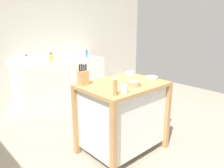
{
  "coord_description": "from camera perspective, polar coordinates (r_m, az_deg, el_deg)",
  "views": [
    {
      "loc": [
        -1.96,
        -1.77,
        1.66
      ],
      "look_at": [
        -0.09,
        0.26,
        0.88
      ],
      "focal_mm": 35.46,
      "sensor_mm": 36.0,
      "label": 1
    }
  ],
  "objects": [
    {
      "name": "bowl_stoneware_deep",
      "position": [
        3.18,
        4.68,
        2.89
      ],
      "size": [
        0.13,
        0.13,
        0.04
      ],
      "color": "silver",
      "rests_on": "kitchen_island"
    },
    {
      "name": "bottle_dish_soap",
      "position": [
        4.49,
        -15.44,
        6.58
      ],
      "size": [
        0.07,
        0.07,
        0.18
      ],
      "color": "yellow",
      "rests_on": "sink_counter"
    },
    {
      "name": "bottle_hand_soap",
      "position": [
        4.32,
        -21.15,
        5.79
      ],
      "size": [
        0.05,
        0.05,
        0.18
      ],
      "color": "white",
      "rests_on": "sink_counter"
    },
    {
      "name": "bowl_ceramic_wide",
      "position": [
        2.92,
        10.2,
        1.53
      ],
      "size": [
        0.16,
        0.16,
        0.05
      ],
      "color": "beige",
      "rests_on": "kitchen_island"
    },
    {
      "name": "knife_block",
      "position": [
        2.66,
        -7.44,
        1.73
      ],
      "size": [
        0.11,
        0.09,
        0.25
      ],
      "color": "tan",
      "rests_on": "kitchen_island"
    },
    {
      "name": "kitchen_island",
      "position": [
        2.86,
        2.73,
        -7.77
      ],
      "size": [
        1.03,
        0.76,
        0.93
      ],
      "color": "#AD7F4C",
      "rests_on": "ground"
    },
    {
      "name": "wall_back",
      "position": [
        4.74,
        -18.3,
        10.73
      ],
      "size": [
        5.78,
        0.1,
        2.6
      ],
      "primitive_type": "cube",
      "color": "beige",
      "rests_on": "ground"
    },
    {
      "name": "drinking_cup",
      "position": [
        2.35,
        3.23,
        -1.29
      ],
      "size": [
        0.07,
        0.07,
        0.09
      ],
      "color": "silver",
      "rests_on": "kitchen_island"
    },
    {
      "name": "ground_plane",
      "position": [
        3.12,
        4.71,
        -16.35
      ],
      "size": [
        6.78,
        6.78,
        0.0
      ],
      "primitive_type": "plane",
      "color": "gray",
      "rests_on": "ground"
    },
    {
      "name": "sink_counter",
      "position": [
        4.69,
        -12.86,
        0.51
      ],
      "size": [
        1.83,
        0.6,
        0.9
      ],
      "color": "silver",
      "rests_on": "ground"
    },
    {
      "name": "sink_faucet",
      "position": [
        4.7,
        -14.14,
        7.41
      ],
      "size": [
        0.02,
        0.02,
        0.22
      ],
      "color": "#B7BCC1",
      "rests_on": "sink_counter"
    },
    {
      "name": "trash_bin",
      "position": [
        3.48,
        11.23,
        -7.14
      ],
      "size": [
        0.36,
        0.28,
        0.63
      ],
      "color": "gray",
      "rests_on": "ground"
    },
    {
      "name": "pepper_grinder",
      "position": [
        2.26,
        0.81,
        -0.84
      ],
      "size": [
        0.04,
        0.04,
        0.18
      ],
      "color": "#AD7F4C",
      "rests_on": "kitchen_island"
    },
    {
      "name": "bowl_ceramic_small",
      "position": [
        2.62,
        5.5,
        0.21
      ],
      "size": [
        0.17,
        0.17,
        0.06
      ],
      "color": "tan",
      "rests_on": "kitchen_island"
    },
    {
      "name": "bottle_spray_cleaner",
      "position": [
        4.86,
        -6.58,
        7.64
      ],
      "size": [
        0.05,
        0.05,
        0.16
      ],
      "color": "blue",
      "rests_on": "sink_counter"
    }
  ]
}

